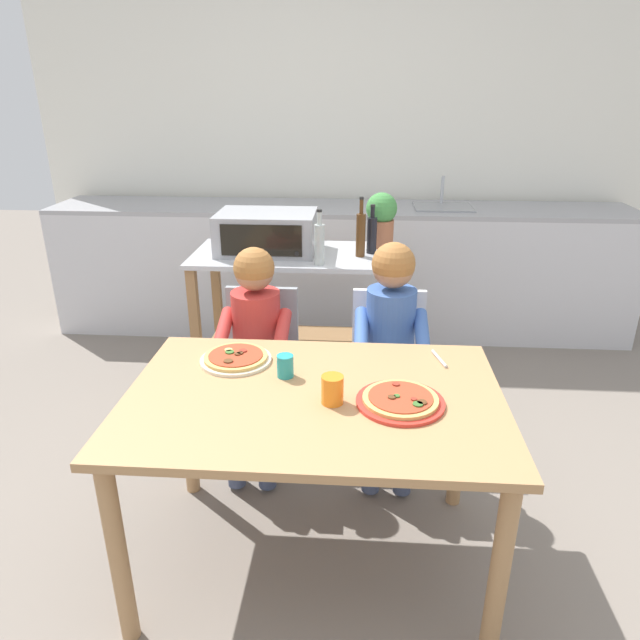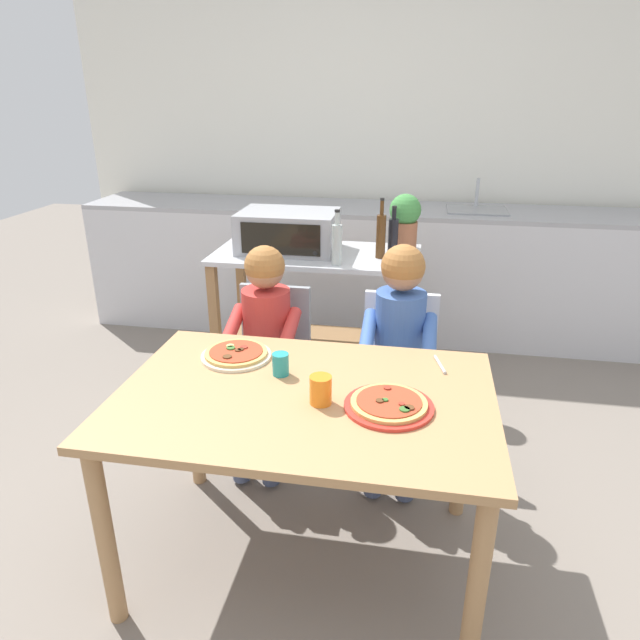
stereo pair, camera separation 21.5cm
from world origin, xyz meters
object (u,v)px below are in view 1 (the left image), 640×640
object	(u,v)px
toaster_oven	(267,232)
bottle_clear_vinegar	(361,234)
dining_chair_left	(261,361)
drinking_cup_teal	(285,366)
potted_herb_plant	(381,218)
pizza_plate_red_rimmed	(400,400)
dining_table	(314,419)
bottle_brown_beer	(319,243)
dining_chair_right	(388,365)
child_in_red_shirt	(255,337)
pizza_plate_cream	(236,358)
child_in_blue_striped_shirt	(391,335)
kitchen_island_cart	(297,301)
serving_spoon	(439,359)
drinking_cup_orange	(332,390)
bottle_squat_spirits	(372,234)

from	to	relation	value
toaster_oven	bottle_clear_vinegar	distance (m)	0.52
dining_chair_left	drinking_cup_teal	size ratio (longest dim) A/B	9.82
potted_herb_plant	pizza_plate_red_rimmed	size ratio (longest dim) A/B	1.04
bottle_clear_vinegar	dining_table	world-z (taller)	bottle_clear_vinegar
bottle_brown_beer	dining_chair_right	xyz separation A→B (m)	(0.35, -0.39, -0.48)
child_in_red_shirt	pizza_plate_cream	world-z (taller)	child_in_red_shirt
child_in_blue_striped_shirt	pizza_plate_cream	bearing A→B (deg)	-147.25
child_in_red_shirt	pizza_plate_cream	bearing A→B (deg)	-90.02
dining_chair_right	kitchen_island_cart	bearing A→B (deg)	129.67
bottle_clear_vinegar	serving_spoon	xyz separation A→B (m)	(0.31, -1.00, -0.24)
bottle_brown_beer	dining_chair_left	distance (m)	0.67
pizza_plate_red_rimmed	drinking_cup_teal	size ratio (longest dim) A/B	3.54
kitchen_island_cart	drinking_cup_orange	xyz separation A→B (m)	(0.27, -1.38, 0.21)
dining_chair_right	drinking_cup_teal	bearing A→B (deg)	-123.13
bottle_brown_beer	pizza_plate_cream	bearing A→B (deg)	-105.80
pizza_plate_cream	drinking_cup_orange	world-z (taller)	drinking_cup_orange
toaster_oven	child_in_red_shirt	bearing A→B (deg)	-85.96
bottle_brown_beer	pizza_plate_cream	size ratio (longest dim) A/B	1.05
toaster_oven	potted_herb_plant	bearing A→B (deg)	14.22
drinking_cup_teal	drinking_cup_orange	bearing A→B (deg)	-44.18
toaster_oven	child_in_blue_striped_shirt	xyz separation A→B (m)	(0.66, -0.74, -0.28)
drinking_cup_orange	serving_spoon	size ratio (longest dim) A/B	0.70
bottle_clear_vinegar	pizza_plate_red_rimmed	size ratio (longest dim) A/B	1.09
bottle_squat_spirits	child_in_blue_striped_shirt	distance (m)	0.80
pizza_plate_red_rimmed	child_in_blue_striped_shirt	bearing A→B (deg)	90.03
bottle_clear_vinegar	dining_chair_left	size ratio (longest dim) A/B	0.39
potted_herb_plant	dining_table	world-z (taller)	potted_herb_plant
drinking_cup_teal	pizza_plate_red_rimmed	bearing A→B (deg)	-22.31
dining_chair_left	drinking_cup_orange	xyz separation A→B (m)	(0.38, -0.78, 0.30)
bottle_squat_spirits	potted_herb_plant	world-z (taller)	potted_herb_plant
child_in_blue_striped_shirt	drinking_cup_orange	size ratio (longest dim) A/B	10.95
dining_table	child_in_red_shirt	xyz separation A→B (m)	(-0.32, 0.61, 0.03)
drinking_cup_teal	kitchen_island_cart	bearing A→B (deg)	94.43
serving_spoon	dining_table	bearing A→B (deg)	-147.13
pizza_plate_cream	serving_spoon	world-z (taller)	pizza_plate_cream
bottle_squat_spirits	serving_spoon	size ratio (longest dim) A/B	1.90
pizza_plate_red_rimmed	drinking_cup_teal	world-z (taller)	drinking_cup_teal
dining_table	bottle_squat_spirits	bearing A→B (deg)	81.38
kitchen_island_cart	bottle_squat_spirits	world-z (taller)	bottle_squat_spirits
bottle_brown_beer	pizza_plate_cream	distance (m)	0.96
pizza_plate_red_rimmed	drinking_cup_teal	xyz separation A→B (m)	(-0.40, 0.16, 0.03)
toaster_oven	dining_table	world-z (taller)	toaster_oven
bottle_clear_vinegar	drinking_cup_teal	world-z (taller)	bottle_clear_vinegar
bottle_clear_vinegar	dining_table	xyz separation A→B (m)	(-0.15, -1.29, -0.35)
child_in_red_shirt	drinking_cup_orange	bearing A→B (deg)	-60.04
bottle_squat_spirits	serving_spoon	world-z (taller)	bottle_squat_spirits
dining_table	potted_herb_plant	bearing A→B (deg)	80.28
bottle_clear_vinegar	drinking_cup_teal	size ratio (longest dim) A/B	3.85
kitchen_island_cart	bottle_brown_beer	distance (m)	0.47
pizza_plate_cream	bottle_brown_beer	bearing A→B (deg)	74.20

